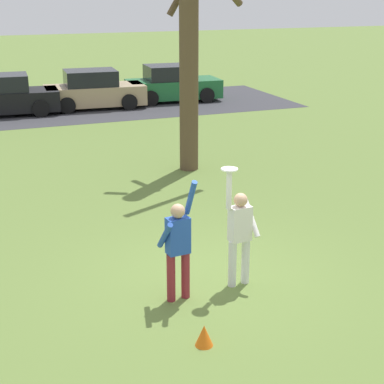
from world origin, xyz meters
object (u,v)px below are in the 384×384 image
object	(u,v)px
person_defender	(178,244)
field_cone_orange	(204,335)
frisbee_disc	(229,169)
parked_car_green	(173,85)
parked_car_black	(4,97)
bare_tree_tall	(189,47)
person_catcher	(240,231)
parked_car_tan	(94,91)

from	to	relation	value
person_defender	field_cone_orange	world-z (taller)	person_defender
frisbee_disc	parked_car_green	xyz separation A→B (m)	(5.02, 17.17, -1.37)
parked_car_black	parked_car_green	world-z (taller)	same
frisbee_disc	bare_tree_tall	xyz separation A→B (m)	(1.91, 6.85, 1.25)
bare_tree_tall	field_cone_orange	xyz separation A→B (m)	(-2.94, -8.35, -3.19)
person_catcher	parked_car_black	xyz separation A→B (m)	(-2.48, 16.61, -0.25)
person_catcher	frisbee_disc	bearing A→B (deg)	-0.00
frisbee_disc	field_cone_orange	bearing A→B (deg)	-124.48
parked_car_green	field_cone_orange	xyz separation A→B (m)	(-6.05, -18.67, -0.57)
parked_car_black	parked_car_tan	world-z (taller)	same
frisbee_disc	parked_car_black	xyz separation A→B (m)	(-2.25, 16.63, -1.37)
parked_car_tan	field_cone_orange	world-z (taller)	parked_car_tan
person_defender	frisbee_disc	bearing A→B (deg)	0.00
person_defender	field_cone_orange	xyz separation A→B (m)	(-0.12, -1.41, -0.82)
person_defender	frisbee_disc	xyz separation A→B (m)	(0.91, 0.10, 1.11)
parked_car_black	bare_tree_tall	xyz separation A→B (m)	(4.16, -9.78, 2.62)
person_catcher	field_cone_orange	world-z (taller)	person_catcher
frisbee_disc	parked_car_tan	distance (m)	16.89
parked_car_green	frisbee_disc	bearing A→B (deg)	-102.90
parked_car_tan	bare_tree_tall	xyz separation A→B (m)	(0.53, -9.93, 2.62)
parked_car_tan	parked_car_green	bearing A→B (deg)	9.56
parked_car_green	person_defender	bearing A→B (deg)	-105.58
frisbee_disc	field_cone_orange	distance (m)	2.66
person_defender	field_cone_orange	size ratio (longest dim) A/B	6.37
parked_car_tan	person_catcher	bearing A→B (deg)	-90.56
parked_car_black	field_cone_orange	size ratio (longest dim) A/B	13.12
parked_car_tan	parked_car_green	xyz separation A→B (m)	(3.64, 0.39, 0.00)
person_catcher	person_defender	size ratio (longest dim) A/B	1.02
person_catcher	field_cone_orange	size ratio (longest dim) A/B	6.50
parked_car_black	parked_car_green	bearing A→B (deg)	7.63
frisbee_disc	person_defender	bearing A→B (deg)	-174.07
person_catcher	parked_car_green	distance (m)	17.80
parked_car_green	field_cone_orange	world-z (taller)	parked_car_green
frisbee_disc	parked_car_tan	size ratio (longest dim) A/B	0.06
person_defender	parked_car_green	bearing A→B (deg)	65.11
person_defender	bare_tree_tall	bearing A→B (deg)	61.94
parked_car_black	parked_car_tan	distance (m)	3.64
person_defender	person_catcher	bearing A→B (deg)	0.00
parked_car_tan	parked_car_green	distance (m)	3.66
person_catcher	frisbee_disc	xyz separation A→B (m)	(-0.22, -0.02, 1.11)
person_catcher	parked_car_tan	world-z (taller)	person_catcher
person_defender	parked_car_green	size ratio (longest dim) A/B	0.49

